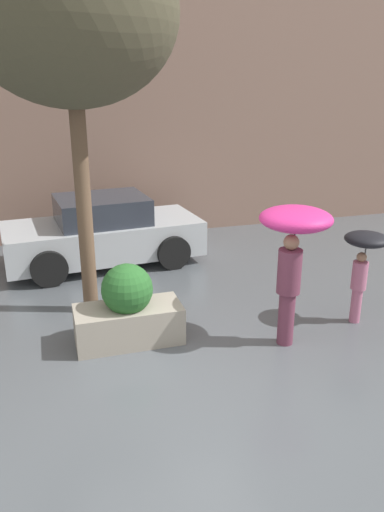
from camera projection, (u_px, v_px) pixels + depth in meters
The scene contains 7 objects.
ground_plane at pixel (176, 384), 6.10m from camera, with size 40.00×40.00×0.00m, color #51565B.
building_facade at pixel (98, 105), 10.97m from camera, with size 18.00×0.30×6.00m.
planter_box at pixel (128, 310), 6.94m from camera, with size 1.48×0.71×1.16m.
person_adult at pixel (294, 237), 6.64m from camera, with size 0.98×0.98×1.94m.
person_child at pixel (364, 253), 7.37m from camera, with size 0.65×0.65×1.41m.
parked_car_near at pixel (103, 233), 9.96m from camera, with size 3.95×2.16×1.37m.
street_tree at pixel (70, 14), 6.63m from camera, with size 2.95×2.95×5.62m.
Camera 1 is at (-1.33, -5.06, 3.50)m, focal length 35.00 mm.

